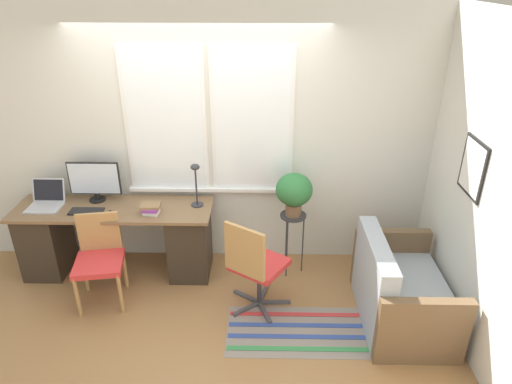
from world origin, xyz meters
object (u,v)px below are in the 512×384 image
mouse (110,212)px  desk_lamp (196,179)px  book_stack (151,209)px  office_chair_swivel (255,264)px  monitor (95,181)px  couch_loveseat (399,293)px  laptop (46,201)px  potted_plant (294,191)px  plant_stand (293,222)px  desk_chair_wooden (99,257)px  keyboard (86,211)px

mouse → desk_lamp: desk_lamp is taller
book_stack → office_chair_swivel: office_chair_swivel is taller
monitor → book_stack: 0.71m
couch_loveseat → laptop: bearing=78.1°
mouse → potted_plant: bearing=4.3°
monitor → mouse: bearing=-52.7°
book_stack → plant_stand: bearing=5.5°
mouse → office_chair_swivel: bearing=-18.3°
desk_chair_wooden → couch_loveseat: bearing=-14.8°
desk_chair_wooden → potted_plant: bearing=4.4°
book_stack → monitor: bearing=155.9°
book_stack → couch_loveseat: (2.35, -0.59, -0.54)m
monitor → plant_stand: bearing=-4.1°
desk_lamp → mouse: bearing=-167.4°
mouse → couch_loveseat: 2.87m
office_chair_swivel → potted_plant: size_ratio=2.15×
couch_loveseat → potted_plant: (-0.94, 0.72, 0.68)m
monitor → keyboard: 0.34m
desk_chair_wooden → couch_loveseat: (2.80, -0.26, -0.18)m
plant_stand → desk_chair_wooden: bearing=-166.1°
potted_plant → laptop: bearing=179.9°
desk_lamp → couch_loveseat: desk_lamp is taller
office_chair_swivel → couch_loveseat: size_ratio=0.85×
mouse → desk_chair_wooden: (-0.04, -0.33, -0.31)m
mouse → desk_lamp: (0.84, 0.19, 0.28)m
keyboard → desk_chair_wooden: (0.20, -0.34, -0.30)m
laptop → office_chair_swivel: size_ratio=0.34×
couch_loveseat → plant_stand: size_ratio=1.65×
monitor → couch_loveseat: 3.18m
monitor → keyboard: bearing=-96.0°
laptop → desk_chair_wooden: laptop is taller
keyboard → mouse: size_ratio=5.54×
keyboard → mouse: bearing=-4.4°
laptop → couch_loveseat: laptop is taller
laptop → desk_chair_wooden: 0.87m
monitor → couch_loveseat: (2.97, -0.87, -0.71)m
monitor → book_stack: bearing=-24.1°
keyboard → potted_plant: 2.08m
plant_stand → potted_plant: (0.00, -0.00, 0.35)m
desk_lamp → couch_loveseat: size_ratio=0.40×
keyboard → desk_lamp: desk_lamp is taller
keyboard → potted_plant: potted_plant is taller
desk_lamp → desk_chair_wooden: size_ratio=0.53×
monitor → mouse: 0.41m
monitor → keyboard: (-0.03, -0.26, -0.22)m
laptop → monitor: monitor is taller
monitor → mouse: monitor is taller
monitor → desk_chair_wooden: monitor is taller
laptop → mouse: bearing=-11.4°
office_chair_swivel → potted_plant: (0.38, 0.61, 0.45)m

